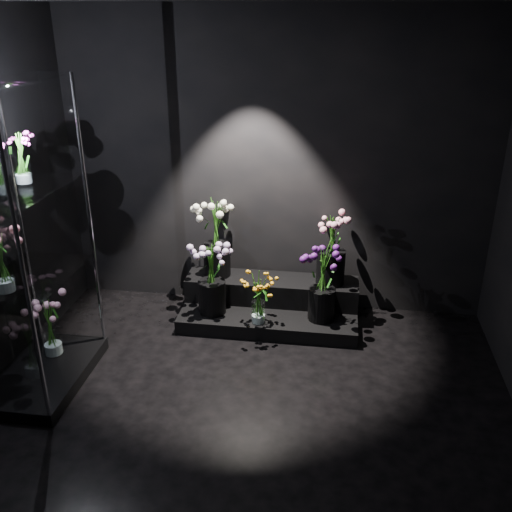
# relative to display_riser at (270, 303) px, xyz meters

# --- Properties ---
(floor) EXTENTS (4.00, 4.00, 0.00)m
(floor) POSITION_rel_display_riser_xyz_m (-0.01, -1.67, -0.15)
(floor) COLOR black
(floor) RESTS_ON ground
(wall_back) EXTENTS (4.00, 0.00, 4.00)m
(wall_back) POSITION_rel_display_riser_xyz_m (-0.01, 0.33, 1.25)
(wall_back) COLOR black
(wall_back) RESTS_ON floor
(display_riser) EXTENTS (1.65, 0.73, 0.37)m
(display_riser) POSITION_rel_display_riser_xyz_m (0.00, 0.00, 0.00)
(display_riser) COLOR black
(display_riser) RESTS_ON floor
(display_case) EXTENTS (0.64, 1.06, 2.34)m
(display_case) POSITION_rel_display_riser_xyz_m (-1.67, -1.27, 1.02)
(display_case) COLOR black
(display_case) RESTS_ON floor
(bouquet_orange_bells) EXTENTS (0.26, 0.26, 0.49)m
(bouquet_orange_bells) POSITION_rel_display_riser_xyz_m (-0.07, -0.34, 0.24)
(bouquet_orange_bells) COLOR white
(bouquet_orange_bells) RESTS_ON display_riser
(bouquet_lilac) EXTENTS (0.45, 0.45, 0.66)m
(bouquet_lilac) POSITION_rel_display_riser_xyz_m (-0.52, -0.21, 0.36)
(bouquet_lilac) COLOR black
(bouquet_lilac) RESTS_ON display_riser
(bouquet_purple) EXTENTS (0.42, 0.42, 0.70)m
(bouquet_purple) POSITION_rel_display_riser_xyz_m (0.49, -0.19, 0.37)
(bouquet_purple) COLOR black
(bouquet_purple) RESTS_ON display_riser
(bouquet_cream_roses) EXTENTS (0.52, 0.52, 0.77)m
(bouquet_cream_roses) POSITION_rel_display_riser_xyz_m (-0.54, 0.11, 0.66)
(bouquet_cream_roses) COLOR black
(bouquet_cream_roses) RESTS_ON display_riser
(bouquet_pink_roses) EXTENTS (0.39, 0.39, 0.66)m
(bouquet_pink_roses) POSITION_rel_display_riser_xyz_m (0.55, 0.10, 0.58)
(bouquet_pink_roses) COLOR black
(bouquet_pink_roses) RESTS_ON display_riser
(bouquet_case_pink) EXTENTS (0.39, 0.39, 0.46)m
(bouquet_case_pink) POSITION_rel_display_riser_xyz_m (-1.72, -1.47, 1.00)
(bouquet_case_pink) COLOR white
(bouquet_case_pink) RESTS_ON display_case
(bouquet_case_magenta) EXTENTS (0.26, 0.26, 0.36)m
(bouquet_case_magenta) POSITION_rel_display_riser_xyz_m (-1.66, -1.10, 1.63)
(bouquet_case_magenta) COLOR white
(bouquet_case_magenta) RESTS_ON display_case
(bouquet_case_base_pink) EXTENTS (0.35, 0.35, 0.50)m
(bouquet_case_base_pink) POSITION_rel_display_riser_xyz_m (-1.69, -1.04, 0.22)
(bouquet_case_base_pink) COLOR white
(bouquet_case_base_pink) RESTS_ON display_case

